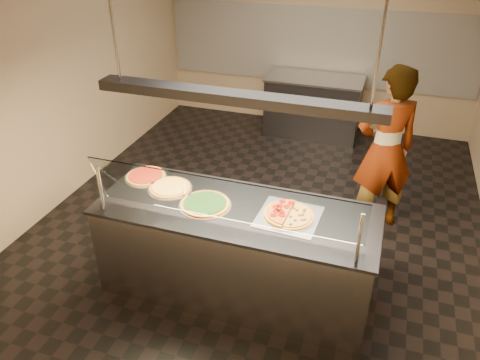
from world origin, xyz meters
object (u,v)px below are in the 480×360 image
(pizza_tomato, at_px, (146,176))
(pizza_cheese, at_px, (170,187))
(heat_lamp_housing, at_px, (236,98))
(half_pizza_pepperoni, at_px, (277,211))
(prep_table, at_px, (313,106))
(pizza_spinach, at_px, (205,203))
(half_pizza_sausage, at_px, (301,216))
(serving_counter, at_px, (237,250))
(pizza_spatula, at_px, (189,193))
(perforated_tray, at_px, (289,216))
(worker, at_px, (385,150))
(sneeze_guard, at_px, (222,200))

(pizza_tomato, bearing_deg, pizza_cheese, -20.17)
(pizza_cheese, xyz_separation_m, heat_lamp_housing, (0.70, -0.13, 1.01))
(half_pizza_pepperoni, distance_m, prep_table, 3.83)
(pizza_spinach, relative_size, prep_table, 0.31)
(prep_table, xyz_separation_m, heat_lamp_housing, (0.01, -3.80, 1.48))
(prep_table, bearing_deg, half_pizza_sausage, -81.34)
(serving_counter, relative_size, pizza_spatula, 9.65)
(perforated_tray, bearing_deg, pizza_tomato, 171.54)
(pizza_cheese, bearing_deg, worker, 37.46)
(perforated_tray, bearing_deg, pizza_cheese, 174.91)
(pizza_spatula, relative_size, worker, 0.14)
(pizza_tomato, bearing_deg, pizza_spatula, -17.75)
(half_pizza_sausage, relative_size, pizza_spatula, 1.68)
(sneeze_guard, bearing_deg, perforated_tray, 38.38)
(pizza_spatula, bearing_deg, worker, 42.08)
(prep_table, bearing_deg, pizza_tomato, -105.73)
(half_pizza_sausage, distance_m, pizza_spinach, 0.85)
(serving_counter, xyz_separation_m, pizza_spatula, (-0.48, 0.07, 0.49))
(half_pizza_sausage, distance_m, pizza_cheese, 1.27)
(sneeze_guard, xyz_separation_m, pizza_spinach, (-0.28, 0.31, -0.28))
(serving_counter, bearing_deg, pizza_cheese, 169.73)
(pizza_cheese, xyz_separation_m, pizza_tomato, (-0.32, 0.12, -0.00))
(half_pizza_sausage, relative_size, heat_lamp_housing, 0.19)
(half_pizza_sausage, height_order, pizza_spatula, half_pizza_sausage)
(pizza_cheese, bearing_deg, heat_lamp_housing, -10.27)
(sneeze_guard, bearing_deg, worker, 58.41)
(heat_lamp_housing, bearing_deg, perforated_tray, 2.84)
(pizza_tomato, relative_size, heat_lamp_housing, 0.18)
(half_pizza_pepperoni, relative_size, worker, 0.23)
(perforated_tray, height_order, half_pizza_sausage, half_pizza_sausage)
(pizza_spinach, bearing_deg, sneeze_guard, -48.05)
(half_pizza_pepperoni, height_order, heat_lamp_housing, heat_lamp_housing)
(serving_counter, height_order, half_pizza_sausage, half_pizza_sausage)
(half_pizza_sausage, xyz_separation_m, pizza_cheese, (-1.26, 0.10, -0.01))
(pizza_cheese, relative_size, pizza_tomato, 1.02)
(sneeze_guard, relative_size, pizza_cheese, 5.40)
(half_pizza_pepperoni, bearing_deg, sneeze_guard, -134.46)
(pizza_spinach, distance_m, pizza_tomato, 0.78)
(half_pizza_pepperoni, distance_m, half_pizza_sausage, 0.21)
(half_pizza_sausage, relative_size, pizza_tomato, 1.07)
(half_pizza_sausage, xyz_separation_m, pizza_tomato, (-1.58, 0.22, -0.01))
(perforated_tray, bearing_deg, half_pizza_pepperoni, 179.23)
(pizza_spinach, xyz_separation_m, prep_table, (0.27, 3.84, -0.48))
(half_pizza_sausage, xyz_separation_m, prep_table, (-0.58, 3.78, -0.49))
(half_pizza_pepperoni, bearing_deg, pizza_cheese, 174.49)
(half_pizza_pepperoni, relative_size, heat_lamp_housing, 0.19)
(serving_counter, distance_m, prep_table, 3.80)
(sneeze_guard, bearing_deg, half_pizza_pepperoni, 45.54)
(pizza_cheese, xyz_separation_m, pizza_spatula, (0.22, -0.06, 0.01))
(pizza_spatula, height_order, heat_lamp_housing, heat_lamp_housing)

